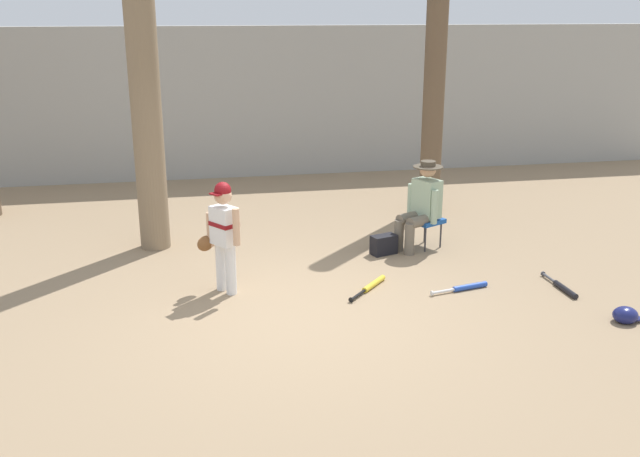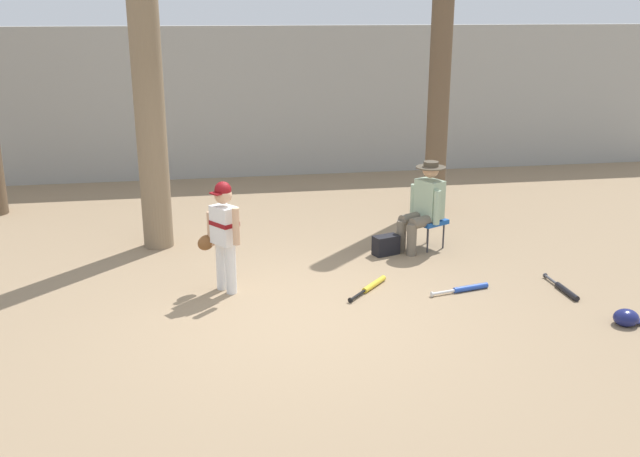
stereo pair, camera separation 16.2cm
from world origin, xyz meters
The scene contains 12 objects.
ground_plane centered at (0.00, 0.00, 0.00)m, with size 60.00×60.00×0.00m, color #937A5B.
concrete_back_wall centered at (0.00, 6.83, 1.42)m, with size 18.00×0.36×2.83m, color #9E9E99.
tree_near_player centered at (-1.57, 2.65, 2.54)m, with size 0.67×0.67×5.80m.
tree_behind_spectator centered at (2.74, 3.73, 2.21)m, with size 0.53×0.53×4.98m.
young_ballplayer centered at (-0.74, 0.84, 0.74)m, with size 0.51×0.51×1.31m.
folding_stool centered at (2.06, 1.95, 0.36)m, with size 0.54×0.54×0.41m.
seated_spectator centered at (1.97, 1.90, 0.64)m, with size 0.67×0.56×1.20m.
handbag_beside_stool centered at (1.42, 1.76, 0.13)m, with size 0.34×0.18×0.26m, color black.
bat_blue_youth centered at (2.01, 0.35, 0.03)m, with size 0.75×0.22×0.07m.
bat_black_composite centered at (3.12, 0.13, 0.03)m, with size 0.07×0.76×0.07m.
bat_yellow_trainer centered at (0.95, 0.62, 0.03)m, with size 0.59×0.65×0.07m.
batting_helmet_navy centered at (3.31, -0.80, 0.08)m, with size 0.31×0.24×0.18m.
Camera 1 is at (-1.13, -6.91, 3.15)m, focal length 40.02 mm.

